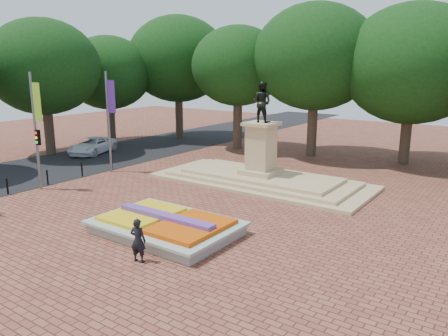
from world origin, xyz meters
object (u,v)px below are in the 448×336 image
object	(u,v)px
flower_bed	(166,225)
pedestrian	(138,240)
monument	(261,169)
van	(92,146)

from	to	relation	value
flower_bed	pedestrian	distance (m)	3.00
pedestrian	monument	bearing A→B (deg)	-97.55
monument	pedestrian	distance (m)	12.93
flower_bed	monument	world-z (taller)	monument
flower_bed	monument	bearing A→B (deg)	95.87
flower_bed	van	bearing A→B (deg)	150.45
flower_bed	monument	xyz separation A→B (m)	(-1.03, 10.00, 0.50)
monument	pedestrian	world-z (taller)	monument
flower_bed	monument	size ratio (longest dim) A/B	0.45
monument	flower_bed	bearing A→B (deg)	-84.13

